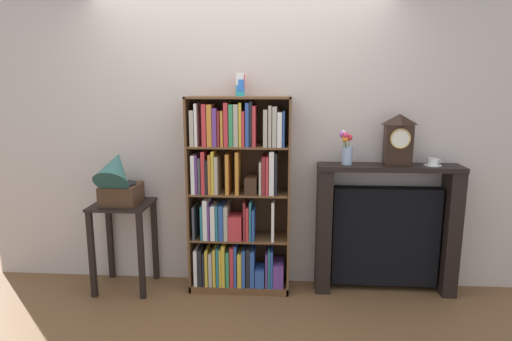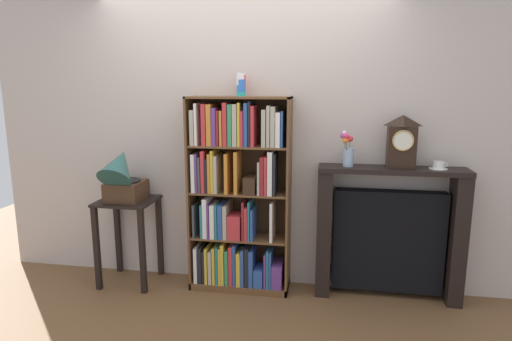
{
  "view_description": "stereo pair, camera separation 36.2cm",
  "coord_description": "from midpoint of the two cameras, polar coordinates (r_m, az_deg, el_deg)",
  "views": [
    {
      "loc": [
        0.38,
        -3.45,
        1.76
      ],
      "look_at": [
        0.14,
        0.1,
        1.06
      ],
      "focal_mm": 30.31,
      "sensor_mm": 36.0,
      "label": 1
    },
    {
      "loc": [
        0.74,
        -3.41,
        1.76
      ],
      "look_at": [
        0.14,
        0.1,
        1.06
      ],
      "focal_mm": 30.31,
      "sensor_mm": 36.0,
      "label": 2
    }
  ],
  "objects": [
    {
      "name": "gramophone",
      "position": [
        3.82,
        -14.71,
        -0.66
      ],
      "size": [
        0.3,
        0.46,
        0.53
      ],
      "color": "#472D1C",
      "rests_on": "side_table_left"
    },
    {
      "name": "mantel_clock",
      "position": [
        3.65,
        21.41,
        3.55
      ],
      "size": [
        0.22,
        0.14,
        0.42
      ],
      "color": "black",
      "rests_on": "fireplace_mantel"
    },
    {
      "name": "teacup_with_saucer",
      "position": [
        3.75,
        25.54,
        0.55
      ],
      "size": [
        0.14,
        0.14,
        0.06
      ],
      "color": "white",
      "rests_on": "fireplace_mantel"
    },
    {
      "name": "cup_stack",
      "position": [
        3.61,
        0.93,
        11.27
      ],
      "size": [
        0.08,
        0.08,
        0.19
      ],
      "color": "#28B2B7",
      "rests_on": "bookshelf"
    },
    {
      "name": "fireplace_mantel",
      "position": [
        3.84,
        19.71,
        -7.98
      ],
      "size": [
        1.18,
        0.26,
        1.11
      ],
      "color": "black",
      "rests_on": "ground"
    },
    {
      "name": "side_table_left",
      "position": [
        3.99,
        -14.02,
        -6.89
      ],
      "size": [
        0.48,
        0.45,
        0.77
      ],
      "color": "black",
      "rests_on": "ground"
    },
    {
      "name": "flower_vase",
      "position": [
        3.59,
        14.83,
        2.62
      ],
      "size": [
        0.12,
        0.13,
        0.29
      ],
      "color": "#99B2D1",
      "rests_on": "fireplace_mantel"
    },
    {
      "name": "bookshelf",
      "position": [
        3.7,
        0.24,
        -4.13
      ],
      "size": [
        0.86,
        0.31,
        1.67
      ],
      "color": "brown",
      "rests_on": "ground"
    },
    {
      "name": "wall_back",
      "position": [
        3.78,
        2.98,
        4.14
      ],
      "size": [
        4.88,
        0.08,
        2.6
      ],
      "primitive_type": "cube",
      "color": "beige",
      "rests_on": "ground"
    },
    {
      "name": "ground_plane",
      "position": [
        3.9,
        0.38,
        -15.83
      ],
      "size": [
        7.88,
        6.4,
        0.02
      ],
      "primitive_type": "cube",
      "color": "brown"
    }
  ]
}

